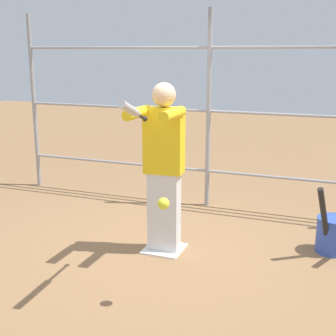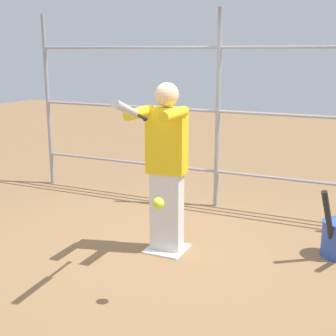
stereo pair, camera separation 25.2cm
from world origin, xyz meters
The scene contains 7 objects.
ground_plane centered at (0.00, 0.00, 0.00)m, with size 24.00×24.00×0.00m, color olive.
home_plate centered at (0.00, 0.00, 0.01)m, with size 0.40×0.40×0.02m.
fence_backstop centered at (0.00, -1.60, 1.29)m, with size 5.55×0.06×2.59m.
batter centered at (0.00, 0.02, 0.95)m, with size 0.45×0.62×1.76m.
baseball_bat_swinging centered at (-0.10, 0.97, 1.60)m, with size 0.23×0.85×0.28m.
softball_in_flight centered at (-0.41, 1.06, 0.90)m, with size 0.10×0.10×0.10m.
bat_bucket centered at (-1.68, -0.56, 0.21)m, with size 0.47×0.55×0.77m.
Camera 1 is at (-1.69, 4.31, 2.06)m, focal length 50.00 mm.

